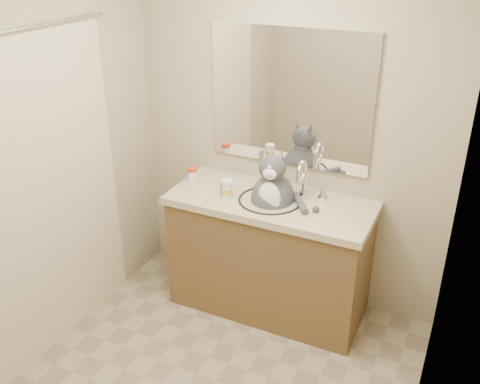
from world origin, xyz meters
name	(u,v)px	position (x,y,z in m)	size (l,w,h in m)	color
room	(196,216)	(0.00, 0.00, 1.20)	(2.22, 2.52, 2.42)	gray
vanity	(270,252)	(0.00, 0.96, 0.44)	(1.34, 0.59, 1.12)	brown
mirror	(290,99)	(0.00, 1.24, 1.45)	(1.10, 0.02, 0.90)	white
shower_curtain	(48,197)	(-1.05, 0.10, 1.03)	(0.02, 1.30, 1.93)	beige
cat	(273,197)	(0.01, 0.95, 0.87)	(0.45, 0.36, 0.57)	#48494D
pill_bottle_redcap	(192,175)	(-0.59, 0.97, 0.91)	(0.08, 0.08, 0.11)	white
pill_bottle_orange	(227,190)	(-0.27, 0.86, 0.91)	(0.08, 0.08, 0.12)	white
grey_canister	(224,188)	(-0.32, 0.91, 0.89)	(0.05, 0.05, 0.08)	gray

